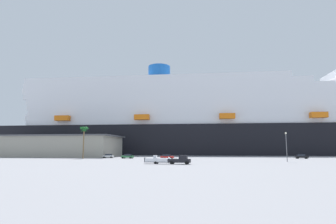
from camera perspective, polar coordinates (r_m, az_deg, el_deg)
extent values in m
plane|color=gray|center=(121.68, 1.54, -9.45)|extent=(600.00, 600.00, 0.00)
cube|color=black|center=(162.91, 11.77, -5.88)|extent=(260.37, 53.96, 16.67)
cylinder|color=black|center=(198.52, -28.85, -5.38)|extent=(40.13, 40.13, 16.67)
cube|color=white|center=(163.46, 11.68, -2.41)|extent=(229.22, 48.99, 3.14)
cube|color=white|center=(163.38, 9.84, -1.34)|extent=(220.82, 47.91, 3.14)
cube|color=white|center=(163.52, 8.01, -0.28)|extent=(207.69, 46.82, 3.14)
cube|color=white|center=(163.88, 6.18, 0.79)|extent=(199.42, 46.11, 3.14)
cube|color=white|center=(164.47, 4.36, 1.84)|extent=(190.77, 44.93, 3.14)
cube|color=white|center=(165.27, 2.56, 2.89)|extent=(184.51, 44.09, 3.14)
cube|color=white|center=(166.29, 0.77, 3.92)|extent=(176.35, 43.28, 3.14)
cube|color=white|center=(167.52, -1.00, 4.93)|extent=(165.56, 42.08, 3.14)
cube|color=white|center=(168.96, -2.74, 5.93)|extent=(154.55, 40.95, 3.14)
cylinder|color=#1959B2|center=(170.15, -1.86, 8.00)|extent=(14.45, 14.45, 9.39)
cube|color=orange|center=(162.16, -21.36, -1.22)|extent=(8.18, 3.70, 2.80)
cube|color=orange|center=(146.63, -5.53, -1.09)|extent=(8.18, 3.70, 2.80)
cube|color=orange|center=(144.20, 12.35, -0.84)|extent=(8.18, 3.70, 2.80)
cube|color=orange|center=(155.51, 29.17, -0.54)|extent=(8.18, 3.70, 2.80)
cube|color=gray|center=(138.42, -24.37, -6.70)|extent=(66.36, 27.98, 9.00)
cube|color=#4C4C51|center=(138.52, -24.27, -4.71)|extent=(69.02, 29.10, 0.60)
cube|color=black|center=(68.83, 2.40, -10.22)|extent=(5.70, 2.29, 0.90)
cube|color=black|center=(68.61, 3.23, -9.47)|extent=(2.11, 1.94, 0.90)
cube|color=#26333F|center=(68.50, 3.80, -9.54)|extent=(0.19, 1.68, 0.63)
cylinder|color=black|center=(69.50, 4.17, -10.55)|extent=(0.81, 0.32, 0.80)
cylinder|color=black|center=(67.53, 3.90, -10.64)|extent=(0.81, 0.32, 0.80)
cylinder|color=black|center=(70.19, 1.09, -10.54)|extent=(0.81, 0.32, 0.80)
cylinder|color=black|center=(68.23, 0.74, -10.63)|extent=(0.81, 0.32, 0.80)
cube|color=#595960|center=(70.12, -2.23, -10.48)|extent=(6.93, 2.01, 0.16)
cube|color=#595960|center=(69.17, 1.07, -10.53)|extent=(2.25, 0.24, 0.10)
cylinder|color=black|center=(71.10, -2.27, -10.56)|extent=(0.65, 0.25, 0.64)
cylinder|color=black|center=(69.33, -2.68, -10.64)|extent=(0.65, 0.25, 0.64)
cube|color=white|center=(70.10, -2.22, -10.05)|extent=(6.32, 2.16, 0.90)
cone|color=white|center=(69.26, 0.63, -10.08)|extent=(1.29, 1.71, 1.65)
cube|color=silver|center=(70.23, -2.72, -9.39)|extent=(0.85, 1.04, 0.70)
cube|color=black|center=(71.04, -4.84, -9.99)|extent=(0.39, 0.52, 1.10)
cylinder|color=brown|center=(108.73, -17.38, -6.49)|extent=(0.46, 0.46, 10.85)
cone|color=#195923|center=(108.72, -17.09, -3.58)|extent=(1.06, 2.97, 2.43)
cone|color=#195923|center=(109.04, -17.06, -3.59)|extent=(2.49, 2.68, 2.33)
cone|color=#195923|center=(109.34, -17.24, -3.59)|extent=(3.19, 1.73, 1.84)
cone|color=#195923|center=(109.28, -17.38, -3.59)|extent=(2.08, 2.95, 2.27)
cone|color=#195923|center=(108.95, -17.48, -3.57)|extent=(1.96, 2.95, 2.34)
cone|color=#195923|center=(108.60, -17.37, -3.56)|extent=(2.92, 0.89, 2.46)
cone|color=#195923|center=(108.57, -17.18, -3.57)|extent=(2.56, 2.85, 1.86)
sphere|color=#195923|center=(108.94, -17.27, -3.63)|extent=(1.10, 1.10, 1.10)
cylinder|color=slate|center=(87.49, 23.71, -6.92)|extent=(0.20, 0.20, 8.13)
sphere|color=#F9F2CC|center=(87.60, 23.56, -4.10)|extent=(0.56, 0.56, 0.56)
cube|color=black|center=(114.33, 26.33, -8.47)|extent=(4.62, 1.99, 0.70)
cube|color=#1E232D|center=(114.26, 26.20, -8.16)|extent=(2.61, 1.72, 0.55)
cylinder|color=black|center=(115.56, 26.96, -8.59)|extent=(0.67, 0.25, 0.66)
cylinder|color=black|center=(113.83, 27.19, -8.60)|extent=(0.67, 0.25, 0.66)
cylinder|color=black|center=(114.87, 25.50, -8.68)|extent=(0.67, 0.25, 0.66)
cylinder|color=black|center=(113.12, 25.70, -8.70)|extent=(0.67, 0.25, 0.66)
cube|color=#2D723F|center=(106.13, -8.55, -9.29)|extent=(4.69, 2.16, 0.70)
cube|color=#1E232D|center=(106.03, -8.42, -8.95)|extent=(2.67, 1.84, 0.55)
cylinder|color=black|center=(105.87, -9.51, -9.46)|extent=(0.67, 0.26, 0.66)
cylinder|color=black|center=(107.58, -9.11, -9.44)|extent=(0.67, 0.26, 0.66)
cylinder|color=black|center=(104.72, -7.97, -9.52)|extent=(0.67, 0.26, 0.66)
cylinder|color=black|center=(106.44, -7.59, -9.49)|extent=(0.67, 0.26, 0.66)
cube|color=red|center=(100.06, -0.16, -9.48)|extent=(4.86, 2.23, 0.70)
cube|color=#1E232D|center=(100.10, -0.29, -9.12)|extent=(2.76, 1.90, 0.55)
cylinder|color=black|center=(100.65, 0.85, -9.67)|extent=(0.67, 0.26, 0.66)
cylinder|color=black|center=(98.77, 0.60, -9.71)|extent=(0.67, 0.26, 0.66)
cylinder|color=black|center=(101.39, -0.90, -9.65)|extent=(0.67, 0.26, 0.66)
cylinder|color=black|center=(99.52, -1.18, -9.69)|extent=(0.67, 0.26, 0.66)
cube|color=white|center=(112.75, -12.49, -9.09)|extent=(4.55, 2.31, 0.70)
cube|color=#1E232D|center=(112.67, -12.37, -8.77)|extent=(2.62, 1.92, 0.55)
cylinder|color=black|center=(112.29, -13.34, -9.25)|extent=(0.68, 0.29, 0.66)
cylinder|color=black|center=(114.05, -13.07, -9.23)|extent=(0.68, 0.29, 0.66)
cylinder|color=black|center=(111.48, -11.91, -9.30)|extent=(0.68, 0.29, 0.66)
cylinder|color=black|center=(113.26, -11.65, -9.28)|extent=(0.68, 0.29, 0.66)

